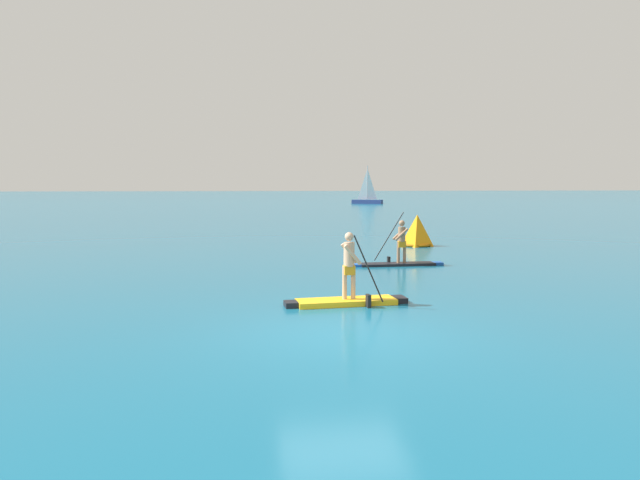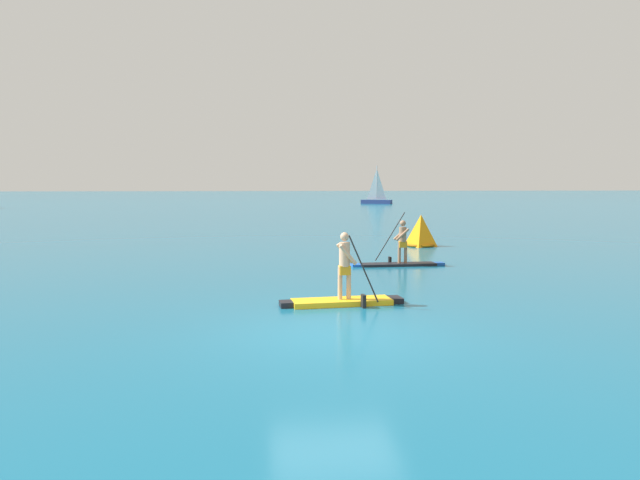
{
  "view_description": "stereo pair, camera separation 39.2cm",
  "coord_description": "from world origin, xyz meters",
  "px_view_note": "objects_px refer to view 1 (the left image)",
  "views": [
    {
      "loc": [
        -1.96,
        -10.92,
        2.9
      ],
      "look_at": [
        0.65,
        8.0,
        1.04
      ],
      "focal_mm": 32.53,
      "sensor_mm": 36.0,
      "label": 1
    },
    {
      "loc": [
        -1.57,
        -10.97,
        2.9
      ],
      "look_at": [
        0.65,
        8.0,
        1.04
      ],
      "focal_mm": 32.53,
      "sensor_mm": 36.0,
      "label": 2
    }
  ],
  "objects_px": {
    "paddleboarder_mid_center": "(348,291)",
    "paddleboarder_far_right": "(398,256)",
    "sailboat_right_horizon": "(367,198)",
    "race_marker_buoy": "(417,232)"
  },
  "relations": [
    {
      "from": "paddleboarder_mid_center",
      "to": "sailboat_right_horizon",
      "type": "bearing_deg",
      "value": 72.4
    },
    {
      "from": "paddleboarder_mid_center",
      "to": "paddleboarder_far_right",
      "type": "xyz_separation_m",
      "value": [
        3.0,
        6.35,
        0.03
      ]
    },
    {
      "from": "sailboat_right_horizon",
      "to": "race_marker_buoy",
      "type": "bearing_deg",
      "value": -71.92
    },
    {
      "from": "paddleboarder_mid_center",
      "to": "paddleboarder_far_right",
      "type": "bearing_deg",
      "value": 59.99
    },
    {
      "from": "race_marker_buoy",
      "to": "sailboat_right_horizon",
      "type": "distance_m",
      "value": 56.95
    },
    {
      "from": "paddleboarder_far_right",
      "to": "sailboat_right_horizon",
      "type": "height_order",
      "value": "sailboat_right_horizon"
    },
    {
      "from": "paddleboarder_mid_center",
      "to": "race_marker_buoy",
      "type": "xyz_separation_m",
      "value": [
        5.62,
        12.49,
        0.34
      ]
    },
    {
      "from": "paddleboarder_mid_center",
      "to": "paddleboarder_far_right",
      "type": "relative_size",
      "value": 0.9
    },
    {
      "from": "paddleboarder_far_right",
      "to": "race_marker_buoy",
      "type": "xyz_separation_m",
      "value": [
        2.61,
        6.14,
        0.31
      ]
    },
    {
      "from": "race_marker_buoy",
      "to": "paddleboarder_far_right",
      "type": "bearing_deg",
      "value": -113.06
    }
  ]
}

